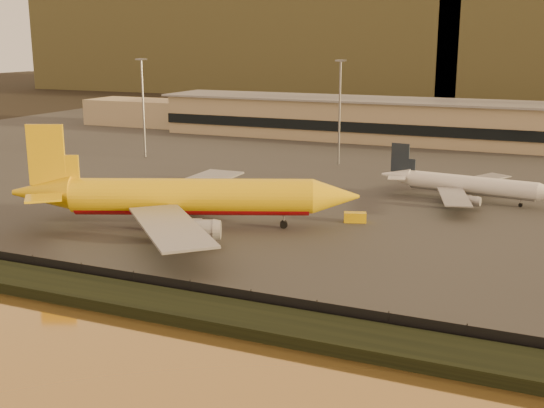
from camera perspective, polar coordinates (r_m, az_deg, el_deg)
The scene contains 11 objects.
ground at distance 94.26m, azimuth -3.89°, elevation -5.19°, with size 900.00×900.00×0.00m, color black.
embankment at distance 80.28m, azimuth -9.54°, elevation -8.24°, with size 320.00×7.00×1.40m, color black.
tarmac at distance 181.45m, azimuth 10.06°, elevation 3.81°, with size 320.00×220.00×0.20m, color #2D2D2D.
perimeter_fence at distance 83.20m, azimuth -8.05°, elevation -6.95°, with size 300.00×0.05×2.20m, color black.
terminal_building at distance 213.48m, azimuth 8.28°, elevation 6.99°, with size 202.00×25.00×12.60m.
apron_light_masts at distance 156.99m, azimuth 13.91°, elevation 7.87°, with size 152.20×12.20×25.40m.
distant_hills at distance 423.64m, azimuth 15.56°, elevation 13.27°, with size 470.00×160.00×70.00m.
dhl_cargo_jet at distance 111.76m, azimuth -7.23°, elevation 0.54°, with size 54.44×51.52×16.97m.
white_narrowbody_jet at distance 135.37m, azimuth 16.08°, elevation 1.51°, with size 35.03×33.95×10.06m.
gse_vehicle_yellow at distance 116.06m, azimuth 6.96°, elevation -1.11°, with size 3.73×1.68×1.68m, color #E6B60C.
gse_vehicle_white at distance 128.87m, azimuth 0.21°, elevation 0.47°, with size 3.71×1.67×1.67m, color silver.
Camera 1 is at (41.44, -79.05, 30.32)m, focal length 45.00 mm.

